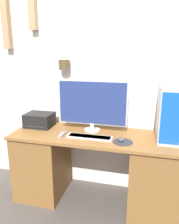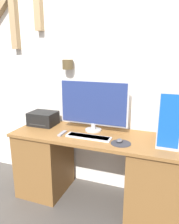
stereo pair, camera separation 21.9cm
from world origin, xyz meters
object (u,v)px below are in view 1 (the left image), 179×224
(monitor, at_px, (92,104))
(printer, at_px, (40,120))
(computer_tower, at_px, (169,113))
(keyboard, at_px, (90,137))
(mouse, at_px, (121,139))
(remote_control, at_px, (62,134))

(monitor, distance_m, printer, 0.65)
(computer_tower, height_order, printer, computer_tower)
(keyboard, height_order, mouse, mouse)
(remote_control, bearing_deg, monitor, 39.11)
(monitor, xyz_separation_m, mouse, (0.34, -0.22, -0.28))
(monitor, relative_size, computer_tower, 1.43)
(mouse, height_order, printer, printer)
(mouse, distance_m, remote_control, 0.60)
(keyboard, relative_size, mouse, 5.91)
(computer_tower, distance_m, printer, 1.39)
(mouse, xyz_separation_m, computer_tower, (0.42, 0.18, 0.24))
(monitor, distance_m, mouse, 0.49)
(monitor, height_order, remote_control, monitor)
(mouse, height_order, remote_control, mouse)
(keyboard, xyz_separation_m, printer, (-0.64, 0.20, 0.07))
(computer_tower, relative_size, remote_control, 3.54)
(keyboard, bearing_deg, computer_tower, 13.41)
(monitor, bearing_deg, mouse, -33.30)
(monitor, relative_size, remote_control, 5.07)
(mouse, bearing_deg, remote_control, 179.37)
(keyboard, distance_m, printer, 0.68)
(computer_tower, bearing_deg, keyboard, -166.59)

